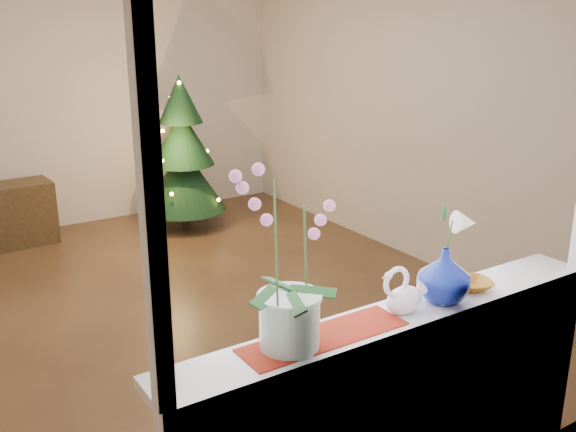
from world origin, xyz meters
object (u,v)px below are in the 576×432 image
side_table (9,215)px  blue_vase (445,271)px  xmas_tree (182,152)px  paperweight (443,298)px  orchid_pot (290,258)px  amber_dish (473,285)px  swan (405,290)px

side_table → blue_vase: bearing=-80.3°
side_table → xmas_tree: bearing=-14.7°
blue_vase → paperweight: 0.11m
orchid_pot → side_table: orchid_pot is taller
paperweight → amber_dish: size_ratio=0.49×
blue_vase → side_table: bearing=102.6°
orchid_pot → swan: (0.56, -0.01, -0.25)m
blue_vase → side_table: (-1.01, 4.54, -0.76)m
swan → orchid_pot: bearing=168.4°
orchid_pot → xmas_tree: size_ratio=0.46×
orchid_pot → paperweight: bearing=-4.1°
blue_vase → amber_dish: (0.21, 0.02, -0.12)m
blue_vase → paperweight: blue_vase is taller
blue_vase → amber_dish: 0.24m
swan → xmas_tree: bearing=68.0°
amber_dish → xmas_tree: (0.43, 4.17, -0.16)m
orchid_pot → amber_dish: bearing=-0.2°
paperweight → xmas_tree: xmas_tree is taller
paperweight → side_table: bearing=102.1°
orchid_pot → swan: orchid_pot is taller
xmas_tree → side_table: (-1.65, 0.35, -0.48)m
orchid_pot → blue_vase: size_ratio=2.58×
blue_vase → paperweight: (-0.03, -0.04, -0.10)m
xmas_tree → side_table: size_ratio=1.95×
blue_vase → xmas_tree: (0.64, 4.19, -0.28)m
blue_vase → xmas_tree: xmas_tree is taller
orchid_pot → swan: size_ratio=2.98×
xmas_tree → paperweight: bearing=-99.1°
amber_dish → swan: bearing=-178.8°
amber_dish → xmas_tree: bearing=84.1°
orchid_pot → swan: bearing=-1.2°
swan → side_table: 4.65m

